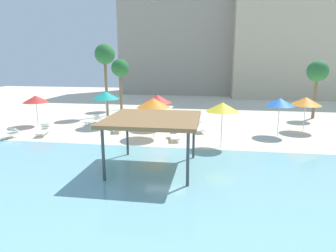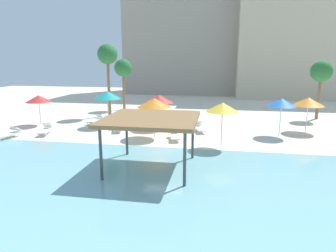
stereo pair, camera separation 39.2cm
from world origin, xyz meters
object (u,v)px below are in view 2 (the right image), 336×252
Objects in this scene: beach_umbrella_red_2 at (159,99)px; lounge_chair_6 at (46,129)px; palm_tree_2 at (321,72)px; lounge_chair_4 at (10,133)px; lounge_chair_1 at (118,126)px; lounge_chair_2 at (175,135)px; beach_umbrella_yellow_7 at (223,107)px; beach_umbrella_teal_4 at (107,95)px; beach_umbrella_blue_6 at (282,102)px; shade_pavilion at (151,120)px; palm_tree_1 at (108,56)px; beach_umbrella_red_3 at (39,99)px; lounge_chair_3 at (96,119)px; beach_umbrella_orange_5 at (309,102)px; beach_umbrella_orange_0 at (154,103)px; palm_tree_0 at (123,69)px; lounge_chair_0 at (200,127)px.

beach_umbrella_red_2 reaches higher than lounge_chair_6.
lounge_chair_4 is at bearing -154.78° from palm_tree_2.
lounge_chair_2 is at bearing 52.21° from lounge_chair_1.
beach_umbrella_yellow_7 reaches higher than lounge_chair_4.
beach_umbrella_blue_6 is at bearing -4.35° from beach_umbrella_teal_4.
beach_umbrella_blue_6 is (13.34, -1.01, -0.13)m from beach_umbrella_teal_4.
lounge_chair_1 is 1.01× the size of lounge_chair_2.
lounge_chair_1 is at bearing 120.45° from shade_pavilion.
beach_umbrella_blue_6 is at bearing -20.08° from palm_tree_1.
beach_umbrella_red_3 is 0.37× the size of palm_tree_1.
palm_tree_1 is at bearing -166.71° from lounge_chair_3.
lounge_chair_2 is (11.88, -2.62, -1.89)m from beach_umbrella_red_3.
palm_tree_1 reaches higher than beach_umbrella_orange_5.
beach_umbrella_orange_0 is at bearing 159.69° from beach_umbrella_yellow_7.
lounge_chair_3 is at bearing -164.70° from palm_tree_2.
palm_tree_0 reaches higher than beach_umbrella_orange_0.
beach_umbrella_red_3 is 19.15m from beach_umbrella_blue_6.
beach_umbrella_red_2 is 0.50× the size of palm_tree_2.
beach_umbrella_blue_6 is 1.38× the size of lounge_chair_2.
palm_tree_0 is at bearing 124.22° from beach_umbrella_red_2.
palm_tree_1 reaches higher than lounge_chair_1.
lounge_chair_2 is (4.73, -1.73, 0.00)m from lounge_chair_1.
shade_pavilion is 6.16m from lounge_chair_2.
beach_umbrella_red_3 is at bearing -164.20° from palm_tree_2.
beach_umbrella_red_3 reaches higher than lounge_chair_4.
palm_tree_0 is 4.03m from palm_tree_1.
beach_umbrella_teal_4 is 1.46× the size of lounge_chair_2.
beach_umbrella_red_3 is 13.52m from lounge_chair_0.
beach_umbrella_teal_4 is 1.45× the size of lounge_chair_3.
beach_umbrella_yellow_7 is 12.15m from lounge_chair_3.
lounge_chair_3 and lounge_chair_6 have the same top height.
beach_umbrella_orange_0 reaches higher than beach_umbrella_red_3.
lounge_chair_3 is at bearing 18.00° from beach_umbrella_red_3.
lounge_chair_6 is (-19.20, -4.01, -1.99)m from beach_umbrella_orange_5.
lounge_chair_0 is at bearing 92.65° from lounge_chair_3.
lounge_chair_1 is (-3.18, 1.36, -2.12)m from beach_umbrella_orange_0.
beach_umbrella_yellow_7 is at bearing -39.94° from palm_tree_1.
beach_umbrella_teal_4 is at bearing 122.61° from shade_pavilion.
beach_umbrella_orange_5 is (21.39, 1.25, 0.09)m from beach_umbrella_red_3.
beach_umbrella_red_3 is at bearing -116.82° from palm_tree_0.
beach_umbrella_teal_4 is 0.53× the size of palm_tree_0.
palm_tree_2 reaches higher than beach_umbrella_orange_0.
lounge_chair_2 is (-7.27, -2.20, -2.10)m from beach_umbrella_blue_6.
beach_umbrella_yellow_7 is at bearing 74.80° from lounge_chair_3.
palm_tree_1 reaches higher than lounge_chair_0.
lounge_chair_0 is at bearing -147.01° from palm_tree_2.
lounge_chair_6 is at bearing -157.09° from beach_umbrella_red_2.
lounge_chair_6 is (-16.96, -2.35, -2.10)m from beach_umbrella_blue_6.
beach_umbrella_blue_6 is 6.15m from lounge_chair_0.
lounge_chair_4 is 26.15m from palm_tree_2.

